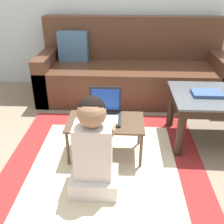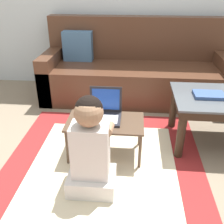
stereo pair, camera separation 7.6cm
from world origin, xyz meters
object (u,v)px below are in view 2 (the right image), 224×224
couch (135,72)px  laptop (105,114)px  person_seated (91,149)px  laptop_desk (105,125)px  book_on_table (209,95)px  computer_mouse (78,120)px  coffee_table (224,104)px

couch → laptop: 1.25m
laptop → person_seated: 0.47m
laptop_desk → laptop: bearing=98.6°
couch → laptop_desk: bearing=-100.0°
laptop_desk → book_on_table: bearing=17.2°
laptop_desk → couch: bearing=80.0°
laptop_desk → person_seated: person_seated is taller
couch → person_seated: bearing=-99.2°
laptop_desk → book_on_table: 0.92m
couch → laptop: couch is taller
laptop_desk → computer_mouse: size_ratio=5.55×
couch → laptop_desk: (-0.22, -1.27, -0.02)m
coffee_table → laptop_desk: size_ratio=1.40×
laptop_desk → person_seated: (-0.05, -0.42, 0.06)m
coffee_table → person_seated: person_seated is taller
person_seated → coffee_table: bearing=33.5°
laptop → book_on_table: laptop is taller
coffee_table → laptop: (-1.02, -0.23, -0.02)m
couch → computer_mouse: size_ratio=19.61×
coffee_table → computer_mouse: (-1.22, -0.32, -0.04)m
coffee_table → laptop: bearing=-167.1°
laptop_desk → book_on_table: book_on_table is taller
laptop → computer_mouse: 0.22m
person_seated → book_on_table: 1.15m
couch → book_on_table: 1.20m
laptop → person_seated: person_seated is taller
computer_mouse → book_on_table: (1.08, 0.31, 0.13)m
laptop → book_on_table: 0.90m
laptop_desk → book_on_table: (0.86, 0.27, 0.18)m
coffee_table → laptop_desk: bearing=-164.4°
coffee_table → person_seated: (-1.06, -0.70, -0.04)m
couch → computer_mouse: (-0.44, -1.32, 0.04)m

